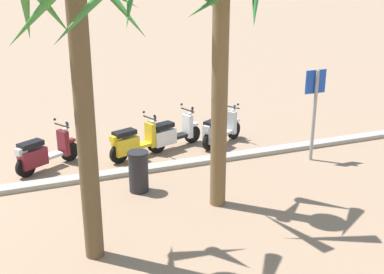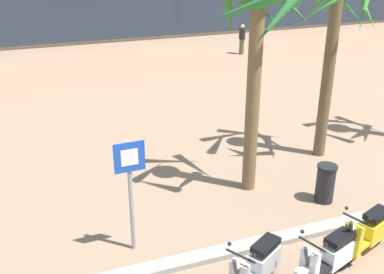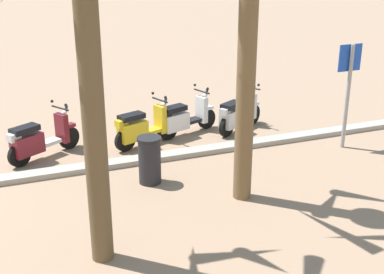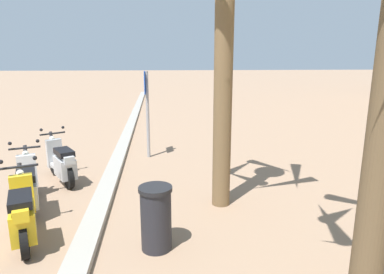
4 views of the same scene
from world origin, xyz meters
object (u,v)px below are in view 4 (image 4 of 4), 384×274
Objects in this scene: scooter_silver_far_back at (62,163)px; scooter_white_mid_rear at (28,186)px; scooter_yellow_mid_centre at (23,213)px; crossing_sign at (147,104)px; litter_bin at (156,217)px.

scooter_white_mid_rear is (1.36, -0.23, -0.00)m from scooter_silver_far_back.
crossing_sign is (-4.34, 1.75, 1.05)m from scooter_yellow_mid_centre.
scooter_silver_far_back is 1.64× the size of litter_bin.
litter_bin is (2.95, 2.09, 0.04)m from scooter_silver_far_back.
scooter_white_mid_rear is 1.23m from scooter_yellow_mid_centre.
crossing_sign is 2.53× the size of litter_bin.
scooter_white_mid_rear is 1.80× the size of litter_bin.
scooter_yellow_mid_centre is at bearing 2.76° from scooter_silver_far_back.
crossing_sign is at bearing 133.90° from scooter_silver_far_back.
litter_bin is at bearing 2.66° from crossing_sign.
crossing_sign reaches higher than scooter_silver_far_back.
scooter_white_mid_rear and scooter_yellow_mid_centre have the same top height.
litter_bin is (4.75, 0.22, -1.02)m from crossing_sign.
crossing_sign is 4.86m from litter_bin.
litter_bin is at bearing 78.44° from scooter_yellow_mid_centre.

